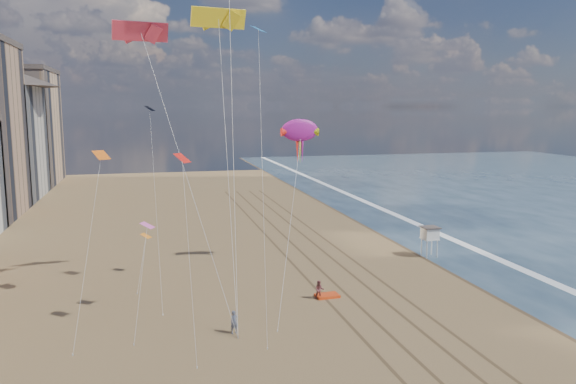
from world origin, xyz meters
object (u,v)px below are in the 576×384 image
object	(u,v)px
lifeguard_stand	(430,234)
kite_flyer_b	(319,290)
show_kite	(300,131)
kite_flyer_a	(234,322)
grounded_kite	(327,296)

from	to	relation	value
lifeguard_stand	kite_flyer_b	size ratio (longest dim) A/B	2.02
show_kite	kite_flyer_a	world-z (taller)	show_kite
grounded_kite	kite_flyer_a	world-z (taller)	kite_flyer_a
lifeguard_stand	show_kite	distance (m)	20.50
show_kite	kite_flyer_b	size ratio (longest dim) A/B	13.58
grounded_kite	show_kite	xyz separation A→B (m)	(0.45, 11.80, 15.28)
grounded_kite	kite_flyer_a	xyz separation A→B (m)	(-9.97, -6.50, 0.82)
grounded_kite	kite_flyer_b	xyz separation A→B (m)	(-0.92, -0.42, 0.79)
lifeguard_stand	kite_flyer_a	size ratio (longest dim) A/B	1.95
lifeguard_stand	kite_flyer_b	xyz separation A→B (m)	(-17.55, -11.43, -1.93)
kite_flyer_b	show_kite	bearing A→B (deg)	97.27
lifeguard_stand	kite_flyer_b	bearing A→B (deg)	-146.92
lifeguard_stand	kite_flyer_b	distance (m)	21.03
kite_flyer_a	show_kite	bearing A→B (deg)	39.52
lifeguard_stand	kite_flyer_a	distance (m)	31.91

